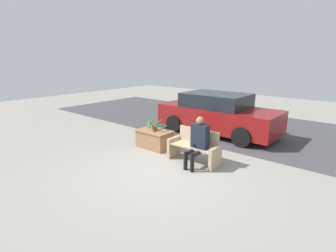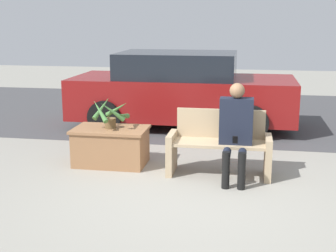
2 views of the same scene
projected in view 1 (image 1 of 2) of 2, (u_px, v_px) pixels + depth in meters
The scene contains 7 objects.
ground_plane at pixel (163, 170), 6.69m from camera, with size 30.00×30.00×0.00m, color gray.
road_surface at pixel (250, 128), 10.64m from camera, with size 20.00×6.00×0.01m, color #424244.
bench at pixel (194, 147), 7.11m from camera, with size 1.44×0.52×0.91m.
person_seated at pixel (198, 140), 6.76m from camera, with size 0.45×0.64×1.33m.
planter_box at pixel (155, 138), 8.30m from camera, with size 1.11×0.71×0.56m.
potted_plant at pixel (155, 124), 8.16m from camera, with size 0.55×0.56×0.45m.
parked_car at pixel (217, 114), 9.77m from camera, with size 4.44×1.98×1.51m.
Camera 1 is at (4.07, -4.65, 2.79)m, focal length 28.00 mm.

